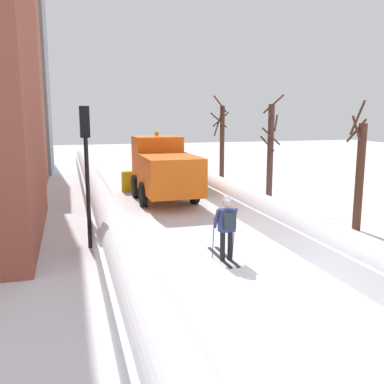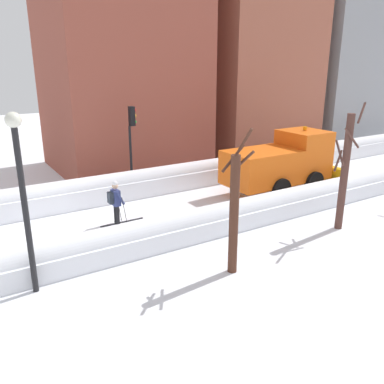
{
  "view_description": "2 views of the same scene",
  "coord_description": "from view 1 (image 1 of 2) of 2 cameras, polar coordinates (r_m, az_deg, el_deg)",
  "views": [
    {
      "loc": [
        -3.89,
        -8.52,
        3.92
      ],
      "look_at": [
        0.71,
        7.24,
        0.94
      ],
      "focal_mm": 39.84,
      "sensor_mm": 36.0,
      "label": 1
    },
    {
      "loc": [
        14.22,
        -3.34,
        6.11
      ],
      "look_at": [
        0.78,
        4.98,
        1.02
      ],
      "focal_mm": 37.67,
      "sensor_mm": 36.0,
      "label": 2
    }
  ],
  "objects": [
    {
      "name": "ground_plane",
      "position": [
        19.33,
        -4.3,
        -1.45
      ],
      "size": [
        80.0,
        80.0,
        0.0
      ],
      "primitive_type": "plane",
      "color": "white"
    },
    {
      "name": "snowbank_left",
      "position": [
        18.85,
        -12.58,
        -0.09
      ],
      "size": [
        1.1,
        36.0,
        1.28
      ],
      "color": "white",
      "rests_on": "ground"
    },
    {
      "name": "snowbank_right",
      "position": [
        19.98,
        3.47,
        0.4
      ],
      "size": [
        1.1,
        36.0,
        1.11
      ],
      "color": "white",
      "rests_on": "ground"
    },
    {
      "name": "plow_truck",
      "position": [
        19.6,
        -3.86,
        3.1
      ],
      "size": [
        3.2,
        5.98,
        3.12
      ],
      "color": "orange",
      "rests_on": "ground"
    },
    {
      "name": "skier",
      "position": [
        11.54,
        4.67,
        -4.41
      ],
      "size": [
        0.62,
        1.8,
        1.81
      ],
      "color": "black",
      "rests_on": "ground"
    },
    {
      "name": "traffic_light_pole",
      "position": [
        12.78,
        -14.02,
        5.56
      ],
      "size": [
        0.28,
        0.42,
        4.18
      ],
      "color": "black",
      "rests_on": "ground"
    },
    {
      "name": "bare_tree_near",
      "position": [
        15.39,
        21.49,
        2.2
      ],
      "size": [
        0.84,
        0.68,
        4.42
      ],
      "color": "#4B2B1E",
      "rests_on": "ground"
    },
    {
      "name": "bare_tree_mid",
      "position": [
        19.74,
        10.44,
        5.37
      ],
      "size": [
        1.08,
        1.13,
        4.84
      ],
      "color": "#4F312A",
      "rests_on": "ground"
    },
    {
      "name": "bare_tree_far",
      "position": [
        25.78,
        4.01,
        6.82
      ],
      "size": [
        1.22,
        1.4,
        5.07
      ],
      "color": "#482A20",
      "rests_on": "ground"
    }
  ]
}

